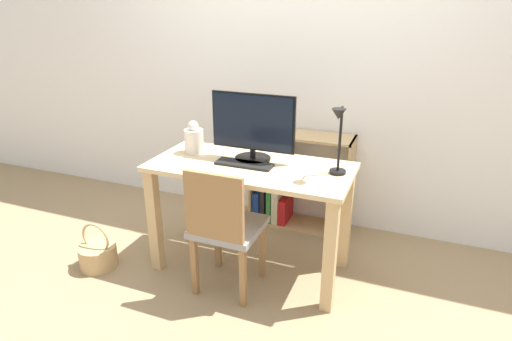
# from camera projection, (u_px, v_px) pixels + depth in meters

# --- Properties ---
(ground_plane) EXTENTS (10.00, 10.00, 0.00)m
(ground_plane) POSITION_uv_depth(u_px,v_px,m) (251.00, 266.00, 2.98)
(ground_plane) COLOR #997F5B
(wall_back) EXTENTS (8.00, 0.05, 2.60)m
(wall_back) POSITION_uv_depth(u_px,v_px,m) (293.00, 60.00, 3.26)
(wall_back) COLOR white
(wall_back) RESTS_ON ground_plane
(desk) EXTENTS (1.29, 0.60, 0.75)m
(desk) POSITION_uv_depth(u_px,v_px,m) (250.00, 188.00, 2.76)
(desk) COLOR #D8BC8C
(desk) RESTS_ON ground_plane
(monitor) EXTENTS (0.56, 0.23, 0.43)m
(monitor) POSITION_uv_depth(u_px,v_px,m) (253.00, 126.00, 2.71)
(monitor) COLOR black
(monitor) RESTS_ON desk
(keyboard) EXTENTS (0.37, 0.12, 0.02)m
(keyboard) POSITION_uv_depth(u_px,v_px,m) (244.00, 164.00, 2.69)
(keyboard) COLOR black
(keyboard) RESTS_ON desk
(vase) EXTENTS (0.13, 0.13, 0.22)m
(vase) POSITION_uv_depth(u_px,v_px,m) (194.00, 139.00, 2.89)
(vase) COLOR silver
(vase) RESTS_ON desk
(desk_lamp) EXTENTS (0.10, 0.19, 0.42)m
(desk_lamp) POSITION_uv_depth(u_px,v_px,m) (339.00, 135.00, 2.42)
(desk_lamp) COLOR black
(desk_lamp) RESTS_ON desk
(chair) EXTENTS (0.40, 0.40, 0.84)m
(chair) POSITION_uv_depth(u_px,v_px,m) (224.00, 226.00, 2.56)
(chair) COLOR gray
(chair) RESTS_ON ground_plane
(bookshelf) EXTENTS (0.79, 0.28, 0.77)m
(bookshelf) POSITION_uv_depth(u_px,v_px,m) (283.00, 181.00, 3.45)
(bookshelf) COLOR tan
(bookshelf) RESTS_ON ground_plane
(basket) EXTENTS (0.25, 0.25, 0.33)m
(basket) POSITION_uv_depth(u_px,v_px,m) (98.00, 255.00, 2.94)
(basket) COLOR tan
(basket) RESTS_ON ground_plane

